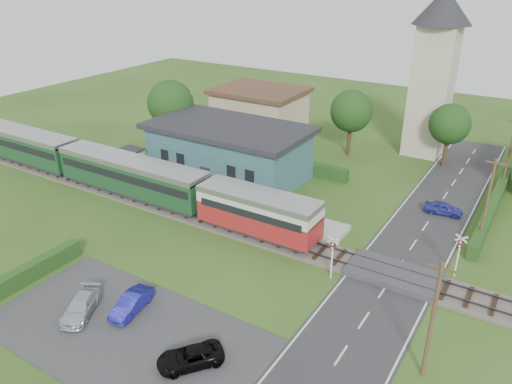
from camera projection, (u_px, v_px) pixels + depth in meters
The scene contains 29 objects.
ground at pixel (255, 250), 37.88m from camera, with size 120.00×120.00×0.00m, color #2D4C19.
railway_track at pixel (269, 237), 39.37m from camera, with size 76.00×3.20×0.49m.
road at pixel (383, 291), 33.06m from camera, with size 6.00×70.00×0.05m, color #28282B.
car_park at pixel (126, 333), 29.35m from camera, with size 17.00×9.00×0.08m, color #333335.
crossing_deck at pixel (393, 274), 34.52m from camera, with size 6.20×3.40×0.45m, color #333335.
platform at pixel (194, 193), 46.59m from camera, with size 30.00×3.00×0.45m, color gray.
equipment_hut at pixel (130, 161), 49.79m from camera, with size 2.30×2.30×2.55m.
station_building at pixel (229, 150), 50.01m from camera, with size 16.00×9.00×5.30m.
train at pixel (107, 168), 47.02m from camera, with size 43.20×2.90×3.40m.
church_tower at pixel (436, 62), 52.72m from camera, with size 6.00×6.00×17.60m.
house_west at pixel (260, 110), 63.14m from camera, with size 10.80×8.80×5.50m.
hedge_carpark at pixel (23, 276), 33.67m from camera, with size 0.80×9.00×1.20m, color #193814.
hedge_roadside at pixel (492, 207), 43.12m from camera, with size 0.80×18.00×1.20m, color #193814.
hedge_station at pixel (253, 156), 54.33m from camera, with size 22.00×0.80×1.30m, color #193814.
tree_a at pixel (171, 104), 55.99m from camera, with size 5.20×5.20×8.00m.
tree_b at pixel (351, 111), 54.42m from camera, with size 4.60×4.60×7.34m.
tree_c at pixel (450, 124), 51.31m from camera, with size 4.20×4.20×6.78m.
utility_pole_b at pixel (432, 320), 24.91m from camera, with size 1.40×0.22×7.00m.
utility_pole_c at pixel (487, 201), 37.22m from camera, with size 1.40×0.22×7.00m.
utility_pole_d at pixel (509, 153), 46.46m from camera, with size 1.40×0.22×7.00m.
crossing_signal_near at pixel (333, 252), 33.59m from camera, with size 0.84×0.28×3.28m.
crossing_signal_far at pixel (459, 250), 33.82m from camera, with size 0.84×0.28×3.28m.
streetlamp_west at pixel (191, 109), 62.55m from camera, with size 0.30×0.30×5.15m.
car_on_road at pixel (444, 208), 42.93m from camera, with size 1.27×3.17×1.08m, color #2C339D.
car_park_blue at pixel (132, 303), 30.93m from camera, with size 1.19×3.41×1.13m, color navy.
car_park_silver at pixel (81, 306), 30.68m from camera, with size 1.52×3.73×1.08m, color #B2BBC2.
car_park_dark at pixel (190, 357), 26.81m from camera, with size 1.66×3.60×1.00m, color black.
pedestrian_near at pixel (279, 205), 42.11m from camera, with size 0.55×0.36×1.51m, color gray.
pedestrian_far at pixel (141, 168), 49.46m from camera, with size 0.79×0.62×1.63m, color gray.
Camera 1 is at (17.26, -27.55, 19.92)m, focal length 35.00 mm.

